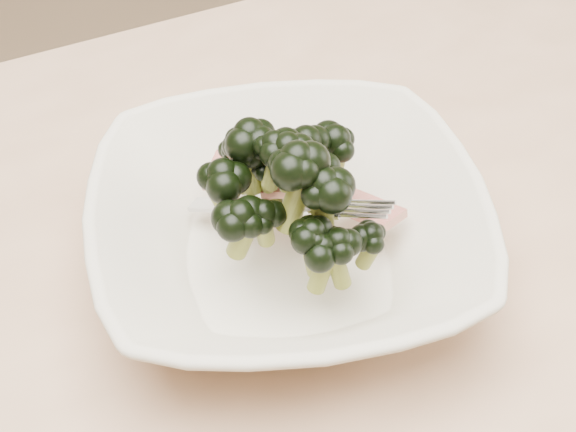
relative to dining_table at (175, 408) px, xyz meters
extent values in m
cube|color=tan|center=(0.00, 0.00, 0.08)|extent=(1.20, 0.80, 0.04)
cylinder|color=tan|center=(0.55, 0.35, -0.30)|extent=(0.06, 0.06, 0.71)
imported|color=beige|center=(0.11, 0.02, 0.13)|extent=(0.37, 0.37, 0.07)
cylinder|color=olive|center=(0.09, 0.06, 0.17)|extent=(0.01, 0.02, 0.04)
ellipsoid|color=black|center=(0.09, 0.06, 0.19)|extent=(0.03, 0.03, 0.03)
cylinder|color=olive|center=(0.11, 0.00, 0.19)|extent=(0.03, 0.02, 0.06)
ellipsoid|color=black|center=(0.11, 0.00, 0.22)|extent=(0.04, 0.04, 0.03)
cylinder|color=olive|center=(0.07, 0.04, 0.16)|extent=(0.03, 0.02, 0.05)
ellipsoid|color=black|center=(0.07, 0.04, 0.19)|extent=(0.04, 0.04, 0.03)
cylinder|color=olive|center=(0.11, -0.04, 0.15)|extent=(0.02, 0.01, 0.04)
ellipsoid|color=black|center=(0.11, -0.04, 0.17)|extent=(0.03, 0.03, 0.03)
cylinder|color=olive|center=(0.11, 0.02, 0.19)|extent=(0.02, 0.02, 0.03)
ellipsoid|color=black|center=(0.11, 0.02, 0.21)|extent=(0.04, 0.04, 0.03)
cylinder|color=olive|center=(0.12, -0.02, 0.18)|extent=(0.02, 0.03, 0.05)
ellipsoid|color=black|center=(0.12, -0.02, 0.21)|extent=(0.04, 0.04, 0.03)
cylinder|color=olive|center=(0.11, 0.05, 0.16)|extent=(0.02, 0.02, 0.03)
ellipsoid|color=black|center=(0.11, 0.05, 0.18)|extent=(0.03, 0.03, 0.02)
cylinder|color=olive|center=(0.07, 0.00, 0.16)|extent=(0.02, 0.02, 0.04)
ellipsoid|color=black|center=(0.07, 0.00, 0.18)|extent=(0.04, 0.04, 0.03)
cylinder|color=olive|center=(0.09, 0.08, 0.15)|extent=(0.02, 0.02, 0.04)
ellipsoid|color=black|center=(0.09, 0.08, 0.17)|extent=(0.03, 0.03, 0.02)
cylinder|color=olive|center=(0.12, -0.04, 0.15)|extent=(0.02, 0.02, 0.04)
ellipsoid|color=black|center=(0.12, -0.04, 0.18)|extent=(0.03, 0.03, 0.03)
cylinder|color=olive|center=(0.10, 0.06, 0.17)|extent=(0.02, 0.02, 0.05)
ellipsoid|color=black|center=(0.10, 0.06, 0.20)|extent=(0.04, 0.04, 0.03)
cylinder|color=olive|center=(0.14, 0.04, 0.17)|extent=(0.02, 0.02, 0.04)
ellipsoid|color=black|center=(0.14, 0.04, 0.19)|extent=(0.04, 0.04, 0.03)
cylinder|color=olive|center=(0.08, 0.00, 0.16)|extent=(0.02, 0.02, 0.03)
ellipsoid|color=black|center=(0.08, 0.00, 0.18)|extent=(0.03, 0.03, 0.03)
cylinder|color=olive|center=(0.13, 0.02, 0.17)|extent=(0.02, 0.02, 0.03)
ellipsoid|color=black|center=(0.13, 0.02, 0.19)|extent=(0.03, 0.03, 0.03)
cylinder|color=olive|center=(0.11, 0.03, 0.18)|extent=(0.02, 0.02, 0.04)
ellipsoid|color=black|center=(0.11, 0.03, 0.21)|extent=(0.03, 0.03, 0.03)
cylinder|color=olive|center=(0.16, 0.04, 0.16)|extent=(0.02, 0.02, 0.04)
ellipsoid|color=black|center=(0.16, 0.04, 0.18)|extent=(0.04, 0.04, 0.03)
cylinder|color=olive|center=(0.14, -0.04, 0.15)|extent=(0.02, 0.02, 0.03)
ellipsoid|color=black|center=(0.14, -0.04, 0.17)|extent=(0.03, 0.03, 0.02)
cylinder|color=olive|center=(0.10, -0.03, 0.16)|extent=(0.02, 0.02, 0.04)
ellipsoid|color=black|center=(0.10, -0.03, 0.18)|extent=(0.03, 0.03, 0.02)
cube|color=maroon|center=(0.13, 0.06, 0.14)|extent=(0.05, 0.05, 0.02)
cube|color=maroon|center=(0.13, 0.06, 0.15)|extent=(0.05, 0.06, 0.02)
cube|color=maroon|center=(0.09, 0.09, 0.14)|extent=(0.05, 0.05, 0.01)
cube|color=maroon|center=(0.13, 0.06, 0.15)|extent=(0.04, 0.04, 0.01)
cube|color=maroon|center=(0.18, 0.01, 0.13)|extent=(0.04, 0.06, 0.02)
cube|color=maroon|center=(0.14, 0.07, 0.14)|extent=(0.04, 0.04, 0.02)
camera|label=1|loc=(-0.08, -0.35, 0.55)|focal=50.00mm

